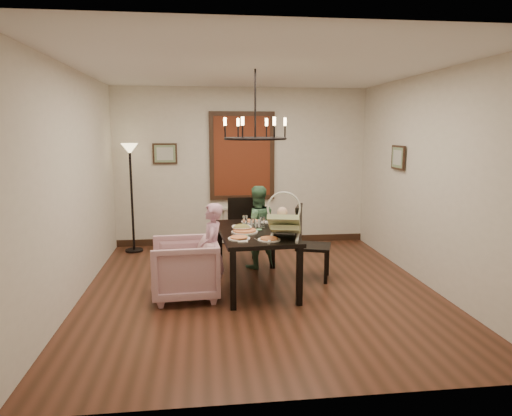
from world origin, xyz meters
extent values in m
cube|color=#532B1C|center=(0.00, 0.00, 0.00)|extent=(4.50, 5.00, 0.01)
cube|color=white|center=(0.00, 0.00, 2.80)|extent=(4.50, 5.00, 0.01)
cube|color=beige|center=(0.00, 2.50, 1.40)|extent=(4.50, 0.01, 2.80)
cube|color=beige|center=(-2.25, 0.00, 1.40)|extent=(0.01, 5.00, 2.80)
cube|color=beige|center=(2.25, 0.00, 1.40)|extent=(0.01, 5.00, 2.80)
cube|color=black|center=(-0.04, 0.13, 0.73)|extent=(1.01, 1.67, 0.05)
cube|color=black|center=(-0.39, -0.64, 0.35)|extent=(0.07, 0.07, 0.71)
cube|color=black|center=(-0.48, 0.85, 0.35)|extent=(0.07, 0.07, 0.71)
cube|color=black|center=(0.40, -0.60, 0.35)|extent=(0.07, 0.07, 0.71)
cube|color=black|center=(0.31, 0.90, 0.35)|extent=(0.07, 0.07, 0.71)
imported|color=#C798AB|center=(-0.95, -0.17, 0.37)|extent=(0.86, 0.84, 0.74)
imported|color=#C58BA6|center=(-0.61, -0.19, 0.49)|extent=(0.27, 0.38, 0.98)
imported|color=#43704D|center=(0.09, 0.98, 0.52)|extent=(0.56, 0.47, 1.03)
imported|color=white|center=(-0.22, 0.12, 0.80)|extent=(0.31, 0.31, 0.08)
cylinder|color=tan|center=(-0.19, 0.02, 0.78)|extent=(0.34, 0.34, 0.04)
cylinder|color=silver|center=(-0.06, 0.23, 0.83)|extent=(0.07, 0.07, 0.14)
cube|color=maroon|center=(0.00, 2.46, 1.60)|extent=(1.00, 0.03, 1.40)
cube|color=black|center=(-1.35, 2.47, 1.65)|extent=(0.42, 0.03, 0.36)
cube|color=black|center=(2.21, 0.90, 1.65)|extent=(0.03, 0.42, 0.36)
torus|color=black|center=(-0.04, 0.13, 1.95)|extent=(0.80, 0.80, 0.04)
camera|label=1|loc=(-0.72, -5.65, 2.05)|focal=32.00mm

